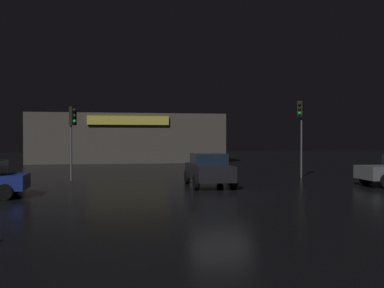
# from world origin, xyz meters

# --- Properties ---
(ground_plane) EXTENTS (120.00, 120.00, 0.00)m
(ground_plane) POSITION_xyz_m (0.00, 0.00, 0.00)
(ground_plane) COLOR black
(store_building) EXTENTS (18.80, 7.11, 4.78)m
(store_building) POSITION_xyz_m (-3.51, 26.12, 2.39)
(store_building) COLOR #4C4742
(store_building) RESTS_ON ground
(traffic_signal_main) EXTENTS (0.42, 0.42, 4.11)m
(traffic_signal_main) POSITION_xyz_m (-6.78, 6.87, 3.15)
(traffic_signal_main) COLOR #595B60
(traffic_signal_main) RESTS_ON ground
(traffic_signal_opposite) EXTENTS (0.42, 0.42, 4.59)m
(traffic_signal_opposite) POSITION_xyz_m (6.48, 6.69, 3.56)
(traffic_signal_opposite) COLOR #595B60
(traffic_signal_opposite) RESTS_ON ground
(car_near) EXTENTS (1.98, 3.99, 1.61)m
(car_near) POSITION_xyz_m (0.12, 3.12, 0.83)
(car_near) COLOR black
(car_near) RESTS_ON ground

